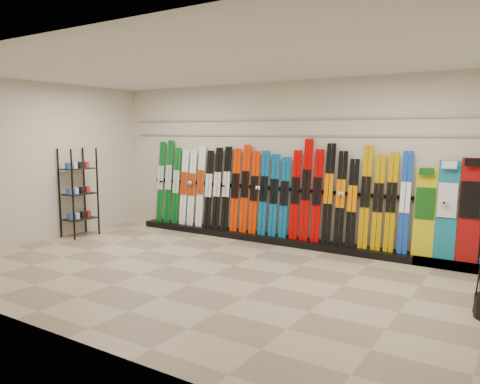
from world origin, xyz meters
The scene contains 10 objects.
floor centered at (0.00, 0.00, 0.00)m, with size 8.00×8.00×0.00m, color gray.
back_wall centered at (0.00, 2.50, 1.50)m, with size 8.00×8.00×0.00m, color beige.
left_wall centered at (-4.00, 0.00, 1.50)m, with size 5.00×5.00×0.00m, color beige.
ceiling centered at (0.00, 0.00, 3.00)m, with size 8.00×8.00×0.00m, color silver.
ski_rack_base centered at (0.22, 2.28, 0.06)m, with size 8.00×0.40×0.12m, color black.
skis centered at (-0.46, 2.32, 0.94)m, with size 5.38×0.22×1.83m.
snowboards centered at (3.09, 2.36, 0.87)m, with size 1.60×0.24×1.57m.
accessory_rack centered at (-3.75, 0.69, 0.88)m, with size 0.40×0.60×1.75m, color black.
slatwall_rail_0 centered at (0.00, 2.48, 2.00)m, with size 7.60×0.02×0.03m, color gray.
slatwall_rail_1 centered at (0.00, 2.48, 2.30)m, with size 7.60×0.02×0.03m, color gray.
Camera 1 is at (3.88, -5.36, 2.07)m, focal length 35.00 mm.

